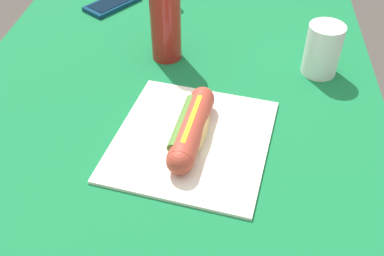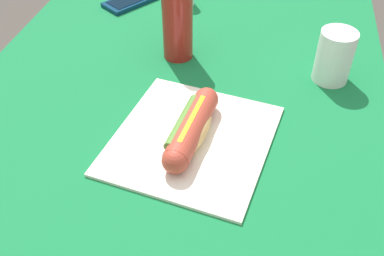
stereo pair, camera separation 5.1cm
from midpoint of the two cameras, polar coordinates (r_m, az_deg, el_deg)
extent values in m
cylinder|color=brown|center=(1.47, 10.99, 1.26)|extent=(0.07, 0.07, 0.73)
cylinder|color=brown|center=(1.53, -12.20, 2.92)|extent=(0.07, 0.07, 0.73)
cube|color=brown|center=(0.83, -5.50, -0.41)|extent=(1.20, 0.77, 0.03)
cube|color=#146B38|center=(0.82, -5.57, 0.47)|extent=(1.26, 0.83, 0.00)
cube|color=silver|center=(0.78, -1.87, -1.53)|extent=(0.32, 0.30, 0.01)
ellipsoid|color=tan|center=(0.77, -1.91, -0.27)|extent=(0.16, 0.07, 0.04)
cylinder|color=#A83D2D|center=(0.76, -1.92, 0.00)|extent=(0.17, 0.06, 0.04)
sphere|color=#A83D2D|center=(0.82, -0.44, 3.69)|extent=(0.04, 0.04, 0.04)
sphere|color=#A83D2D|center=(0.71, -3.64, -4.29)|extent=(0.04, 0.04, 0.04)
cube|color=yellow|center=(0.75, -1.95, 1.14)|extent=(0.12, 0.02, 0.00)
cylinder|color=#4C7A2D|center=(0.76, -3.09, 0.63)|extent=(0.13, 0.04, 0.02)
cube|color=#0A2D4C|center=(1.22, -11.25, 15.14)|extent=(0.16, 0.14, 0.01)
cube|color=black|center=(1.22, -11.29, 15.39)|extent=(0.13, 0.11, 0.00)
cylinder|color=maroon|center=(0.95, -4.96, 13.65)|extent=(0.06, 0.06, 0.18)
cylinder|color=white|center=(0.95, 14.70, 9.51)|extent=(0.07, 0.07, 0.11)
camera|label=1|loc=(0.03, -91.92, -1.73)|focal=42.18mm
camera|label=2|loc=(0.03, 88.08, 1.73)|focal=42.18mm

